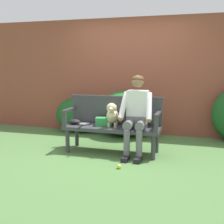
{
  "coord_description": "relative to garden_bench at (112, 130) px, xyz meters",
  "views": [
    {
      "loc": [
        1.33,
        -4.6,
        1.48
      ],
      "look_at": [
        0.0,
        0.0,
        0.71
      ],
      "focal_mm": 46.06,
      "sensor_mm": 36.0,
      "label": 1
    }
  ],
  "objects": [
    {
      "name": "bench_armrest_left_end",
      "position": [
        -0.78,
        -0.09,
        0.26
      ],
      "size": [
        0.06,
        0.53,
        0.28
      ],
      "color": "#38383D",
      "rests_on": "garden_bench"
    },
    {
      "name": "dog_on_bench",
      "position": [
        0.01,
        -0.01,
        0.27
      ],
      "size": [
        0.24,
        0.42,
        0.42
      ],
      "color": "beige",
      "rests_on": "garden_bench"
    },
    {
      "name": "ground_plane",
      "position": [
        0.0,
        0.0,
        -0.4
      ],
      "size": [
        40.0,
        40.0,
        0.0
      ],
      "primitive_type": "plane",
      "color": "#4C753D"
    },
    {
      "name": "bench_armrest_right_end",
      "position": [
        0.78,
        -0.09,
        0.26
      ],
      "size": [
        0.06,
        0.53,
        0.28
      ],
      "color": "#38383D",
      "rests_on": "garden_bench"
    },
    {
      "name": "tennis_racket",
      "position": [
        -0.55,
        0.04,
        0.07
      ],
      "size": [
        0.34,
        0.58,
        0.03
      ],
      "color": "black",
      "rests_on": "garden_bench"
    },
    {
      "name": "brick_garden_fence",
      "position": [
        0.0,
        1.68,
        0.85
      ],
      "size": [
        8.0,
        0.3,
        2.5
      ],
      "primitive_type": "cube",
      "color": "brown",
      "rests_on": "ground"
    },
    {
      "name": "bench_backrest",
      "position": [
        0.0,
        0.24,
        0.31
      ],
      "size": [
        1.68,
        0.06,
        0.5
      ],
      "color": "#38383D",
      "rests_on": "garden_bench"
    },
    {
      "name": "sports_bag",
      "position": [
        -0.16,
        0.04,
        0.13
      ],
      "size": [
        0.32,
        0.26,
        0.14
      ],
      "primitive_type": "cube",
      "rotation": [
        0.0,
        0.0,
        0.24
      ],
      "color": "#2D8E42",
      "rests_on": "garden_bench"
    },
    {
      "name": "tennis_ball",
      "position": [
        0.32,
        -0.74,
        -0.36
      ],
      "size": [
        0.07,
        0.07,
        0.07
      ],
      "primitive_type": "sphere",
      "color": "#CCDB33",
      "rests_on": "ground"
    },
    {
      "name": "hedge_bush_mid_right",
      "position": [
        -1.17,
        1.29,
        -0.01
      ],
      "size": [
        1.03,
        0.69,
        0.78
      ],
      "primitive_type": "ellipsoid",
      "color": "#194C1E",
      "rests_on": "ground"
    },
    {
      "name": "person_seated",
      "position": [
        0.43,
        -0.02,
        0.33
      ],
      "size": [
        0.56,
        0.67,
        1.33
      ],
      "color": "black",
      "rests_on": "ground"
    },
    {
      "name": "baseball_glove",
      "position": [
        -0.69,
        0.01,
        0.1
      ],
      "size": [
        0.22,
        0.17,
        0.09
      ],
      "primitive_type": "ellipsoid",
      "rotation": [
        0.0,
        0.0,
        -0.01
      ],
      "color": "black",
      "rests_on": "garden_bench"
    },
    {
      "name": "garden_bench",
      "position": [
        0.0,
        0.0,
        0.0
      ],
      "size": [
        1.64,
        0.53,
        0.46
      ],
      "color": "#38383D",
      "rests_on": "ground"
    },
    {
      "name": "hedge_bush_far_left",
      "position": [
        -0.07,
        1.26,
        0.08
      ],
      "size": [
        1.18,
        1.05,
        0.96
      ],
      "primitive_type": "ellipsoid",
      "color": "#1E5B23",
      "rests_on": "ground"
    }
  ]
}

